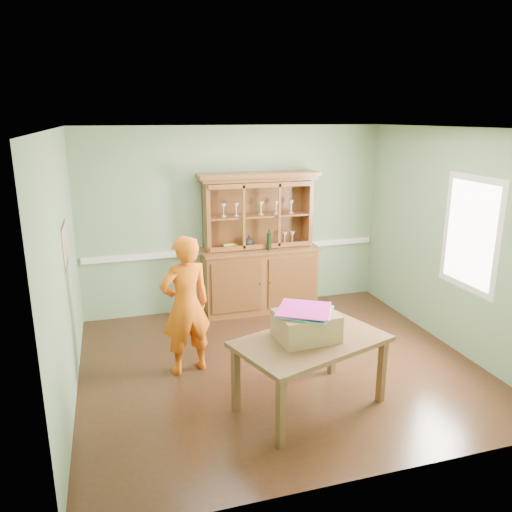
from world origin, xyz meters
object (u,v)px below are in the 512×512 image
object	(u,v)px
cardboard_box	(306,326)
person	(186,306)
dining_table	(311,347)
china_hutch	(259,263)

from	to	relation	value
cardboard_box	person	distance (m)	1.44
cardboard_box	person	bearing A→B (deg)	134.89
dining_table	person	world-z (taller)	person
dining_table	cardboard_box	bearing A→B (deg)	121.01
china_hutch	person	distance (m)	2.08
person	cardboard_box	bearing A→B (deg)	120.44
china_hutch	dining_table	world-z (taller)	china_hutch
china_hutch	cardboard_box	bearing A→B (deg)	-96.86
dining_table	person	bearing A→B (deg)	116.38
dining_table	person	distance (m)	1.51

